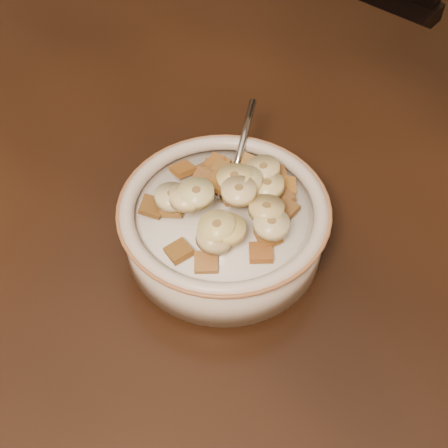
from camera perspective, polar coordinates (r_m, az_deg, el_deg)
The scene contains 40 objects.
floor at distance 1.41m, azimuth -8.79°, elevation -16.09°, with size 4.00×4.50×0.10m, color #422816.
table at distance 0.77m, azimuth -15.63°, elevation 8.27°, with size 1.40×0.90×0.04m, color #331B0D.
cereal_bowl at distance 0.59m, azimuth 0.00°, elevation -0.49°, with size 0.19×0.19×0.04m, color beige.
milk at distance 0.57m, azimuth 0.00°, elevation 0.94°, with size 0.15×0.15×0.00m, color white.
spoon at distance 0.58m, azimuth 0.64°, elevation 3.38°, with size 0.03×0.04×0.01m, color #A2A2A2.
cereal_square_0 at distance 0.55m, azimuth 1.15°, elevation 2.65°, with size 0.02×0.02×0.01m, color #975420.
cereal_square_1 at distance 0.57m, azimuth 5.29°, elevation 2.39°, with size 0.02×0.02×0.01m, color brown.
cereal_square_2 at distance 0.60m, azimuth 2.08°, elevation 5.58°, with size 0.02×0.02×0.01m, color olive.
cereal_square_3 at distance 0.59m, azimuth -0.09°, elevation 4.98°, with size 0.02×0.02×0.01m, color brown.
cereal_square_4 at distance 0.53m, azimuth 3.39°, elevation -2.62°, with size 0.02×0.02×0.01m, color brown.
cereal_square_5 at distance 0.59m, azimuth -1.26°, elevation 4.43°, with size 0.02×0.02×0.01m, color brown.
cereal_square_6 at distance 0.59m, azimuth 4.77°, elevation 4.50°, with size 0.02×0.02×0.01m, color brown.
cereal_square_7 at distance 0.58m, azimuth 4.05°, elevation 3.93°, with size 0.02×0.02×0.01m, color brown.
cereal_square_8 at distance 0.56m, azimuth -0.32°, elevation 3.75°, with size 0.02×0.02×0.01m, color brown.
cereal_square_9 at distance 0.53m, azimuth -1.64°, elevation -3.53°, with size 0.02×0.02×0.01m, color olive.
cereal_square_10 at distance 0.58m, azimuth -1.90°, elevation 4.09°, with size 0.02×0.02×0.01m, color brown.
cereal_square_11 at distance 0.60m, azimuth -3.77°, elevation 5.02°, with size 0.02×0.02×0.01m, color brown.
cereal_square_12 at distance 0.60m, azimuth -0.80°, elevation 5.37°, with size 0.02×0.02×0.01m, color #99611E.
cereal_square_13 at distance 0.58m, azimuth 1.48°, elevation 4.13°, with size 0.02×0.02×0.01m, color brown.
cereal_square_14 at distance 0.57m, azimuth -6.63°, elevation 1.60°, with size 0.02×0.02×0.01m, color brown.
cereal_square_15 at distance 0.58m, azimuth 5.59°, elevation 3.52°, with size 0.02×0.02×0.01m, color #9D6021.
cereal_square_16 at distance 0.60m, azimuth -1.36°, elevation 4.97°, with size 0.02×0.02×0.01m, color brown.
cereal_square_17 at distance 0.56m, azimuth -4.72°, elevation 1.58°, with size 0.02×0.02×0.01m, color #9B6934.
cereal_square_18 at distance 0.54m, azimuth 4.07°, elevation -1.14°, with size 0.02×0.02×0.01m, color brown.
cereal_square_19 at distance 0.60m, azimuth -0.60°, elevation 5.50°, with size 0.02×0.02×0.01m, color #8E5A1F.
cereal_square_20 at distance 0.54m, azimuth -4.17°, elevation -2.49°, with size 0.02×0.02×0.01m, color brown.
cereal_square_21 at distance 0.56m, azimuth 5.59°, elevation 1.36°, with size 0.02×0.02×0.01m, color brown.
banana_slice_0 at distance 0.54m, azimuth 1.36°, elevation 3.02°, with size 0.03×0.03×0.01m, color #FADB8C.
banana_slice_1 at distance 0.52m, azimuth 0.30°, elevation -0.44°, with size 0.03×0.03×0.01m, color #E6C56E.
banana_slice_2 at distance 0.52m, azimuth -0.66°, elevation -0.28°, with size 0.03×0.03×0.01m, color #D9C77C.
banana_slice_3 at distance 0.56m, azimuth 1.93°, elevation 3.95°, with size 0.03×0.03×0.01m, color #EFDD91.
banana_slice_4 at distance 0.54m, azimuth 3.90°, elevation 1.39°, with size 0.03×0.03×0.01m, color tan.
banana_slice_5 at distance 0.53m, azimuth 4.35°, elevation -0.01°, with size 0.03×0.03×0.01m, color beige.
banana_slice_6 at distance 0.56m, azimuth -4.79°, elevation 2.49°, with size 0.03×0.03×0.01m, color #CEC685.
banana_slice_7 at distance 0.58m, azimuth 3.61°, elevation 5.01°, with size 0.03×0.03×0.01m, color #DFC378.
banana_slice_8 at distance 0.54m, azimuth -3.40°, elevation 2.45°, with size 0.03×0.03×0.01m, color #FFDF81.
banana_slice_9 at distance 0.56m, azimuth 3.95°, elevation 3.53°, with size 0.03×0.03×0.01m, color #CEC383.
banana_slice_10 at distance 0.52m, azimuth -0.90°, elevation -1.17°, with size 0.03×0.03×0.01m, color tan.
banana_slice_11 at distance 0.54m, azimuth -2.55°, elevation 2.81°, with size 0.03×0.03×0.01m, color beige.
banana_slice_12 at distance 0.56m, azimuth 0.94°, elevation 4.21°, with size 0.03×0.03×0.01m, color #DED075.
Camera 1 is at (0.50, -0.32, 1.22)m, focal length 50.00 mm.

